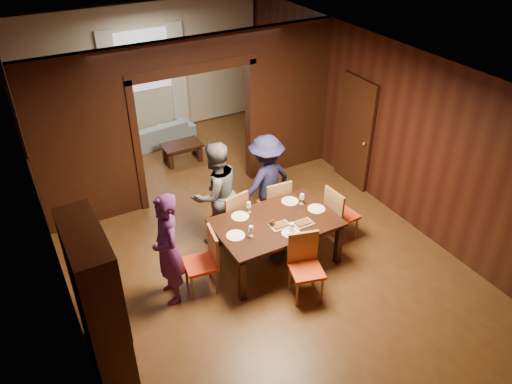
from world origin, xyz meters
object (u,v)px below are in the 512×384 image
coffee_table (183,153)px  chair_right (342,213)px  dining_table (276,241)px  person_purple (168,250)px  hutch (98,302)px  chair_far_l (229,216)px  person_navy (266,181)px  chair_far_r (273,203)px  person_grey (216,194)px  sofa (155,133)px  chair_near (307,269)px  chair_left (200,262)px

coffee_table → chair_right: size_ratio=0.82×
coffee_table → dining_table: bearing=-88.8°
person_purple → hutch: (-1.08, -0.69, 0.15)m
coffee_table → chair_far_l: bearing=-96.2°
person_navy → hutch: (-3.14, -1.65, 0.19)m
person_navy → chair_far_r: bearing=82.1°
person_grey → person_navy: size_ratio=1.08×
person_purple → hutch: bearing=-53.6°
coffee_table → sofa: bearing=102.8°
sofa → hutch: (-2.43, -5.35, 0.75)m
dining_table → chair_far_l: bearing=115.5°
person_navy → sofa: (-0.71, 3.70, -0.56)m
person_navy → chair_far_l: bearing=1.3°
chair_right → chair_near: size_ratio=1.00×
chair_far_r → hutch: bearing=27.8°
person_navy → dining_table: size_ratio=0.90×
sofa → chair_near: 5.56m
person_navy → chair_right: 1.35m
chair_right → chair_near: bearing=119.9°
person_purple → chair_near: size_ratio=1.74×
chair_left → person_navy: bearing=129.6°
chair_right → dining_table: bearing=85.7°
coffee_table → chair_near: (0.07, -4.51, 0.28)m
sofa → dining_table: 4.71m
person_navy → chair_far_r: size_ratio=1.67×
dining_table → hutch: bearing=-166.7°
chair_near → person_grey: bearing=121.8°
person_purple → chair_far_r: (2.08, 0.74, -0.36)m
chair_left → chair_near: (1.24, -0.83, 0.00)m
coffee_table → chair_far_l: (-0.31, -2.86, 0.28)m
person_purple → coffee_table: person_purple is taller
person_navy → dining_table: 1.16m
dining_table → coffee_table: 3.67m
chair_left → chair_far_l: size_ratio=1.00×
person_purple → coffee_table: size_ratio=2.11×
chair_left → person_purple: bearing=-89.2°
coffee_table → hutch: (-2.67, -4.32, 0.80)m
hutch → chair_left: bearing=23.1°
person_grey → sofa: size_ratio=1.02×
person_grey → chair_near: person_grey is taller
chair_far_l → person_navy: bearing=-179.0°
coffee_table → chair_right: chair_right is taller
person_grey → coffee_table: person_grey is taller
person_purple → coffee_table: 4.01m
person_navy → sofa: person_navy is taller
person_purple → chair_left: (0.43, -0.05, -0.36)m
sofa → coffee_table: bearing=96.2°
coffee_table → chair_far_l: 2.89m
chair_right → chair_near: same height
dining_table → chair_far_r: (0.41, 0.78, 0.10)m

